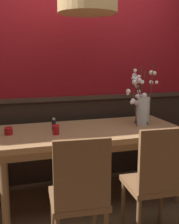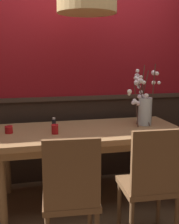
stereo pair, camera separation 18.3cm
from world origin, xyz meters
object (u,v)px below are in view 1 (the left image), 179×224
at_px(dining_table, 90,137).
at_px(condiment_bottle, 54,124).
at_px(chair_near_side_right, 157,179).
at_px(vase_with_blossoms, 142,105).
at_px(candle_holder_nearer_edge, 9,131).
at_px(candle_holder_nearer_center, 56,130).
at_px(chair_near_side_left, 80,194).

relative_size(dining_table, condiment_bottle, 15.22).
relative_size(chair_near_side_right, vase_with_blossoms, 1.50).
height_order(dining_table, candle_holder_nearer_edge, candle_holder_nearer_edge).
height_order(vase_with_blossoms, condiment_bottle, vase_with_blossoms).
relative_size(candle_holder_nearer_center, candle_holder_nearer_edge, 1.15).
height_order(candle_holder_nearer_center, condiment_bottle, condiment_bottle).
xyz_separation_m(vase_with_blossoms, candle_holder_nearer_edge, (-1.39, -0.03, -0.17)).
xyz_separation_m(chair_near_side_left, condiment_bottle, (-0.02, 0.93, 0.29)).
height_order(chair_near_side_right, candle_holder_nearer_center, chair_near_side_right).
distance_m(chair_near_side_right, candle_holder_nearer_edge, 1.40).
height_order(chair_near_side_left, chair_near_side_right, chair_near_side_right).
bearing_deg(dining_table, vase_with_blossoms, 5.32).
bearing_deg(chair_near_side_left, condiment_bottle, 91.06).
distance_m(chair_near_side_left, chair_near_side_right, 0.63).
distance_m(vase_with_blossoms, candle_holder_nearer_center, 0.99).
xyz_separation_m(candle_holder_nearer_center, condiment_bottle, (0.01, 0.17, 0.01)).
distance_m(vase_with_blossoms, condiment_bottle, 0.97).
bearing_deg(candle_holder_nearer_center, dining_table, 15.51).
xyz_separation_m(chair_near_side_left, chair_near_side_right, (0.63, 0.04, 0.01)).
bearing_deg(condiment_bottle, dining_table, -10.54).
distance_m(chair_near_side_right, vase_with_blossoms, 1.03).
distance_m(dining_table, condiment_bottle, 0.39).
xyz_separation_m(chair_near_side_left, vase_with_blossoms, (0.94, 0.92, 0.43)).
xyz_separation_m(chair_near_side_left, candle_holder_nearer_edge, (-0.45, 0.89, 0.27)).
relative_size(chair_near_side_left, candle_holder_nearer_edge, 12.17).
relative_size(candle_holder_nearer_center, condiment_bottle, 0.74).
xyz_separation_m(dining_table, chair_near_side_right, (0.30, -0.83, -0.13)).
height_order(chair_near_side_right, condiment_bottle, chair_near_side_right).
bearing_deg(chair_near_side_left, chair_near_side_right, 3.43).
distance_m(vase_with_blossoms, candle_holder_nearer_edge, 1.40).
distance_m(chair_near_side_left, condiment_bottle, 0.97).
bearing_deg(candle_holder_nearer_center, chair_near_side_right, -47.94).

